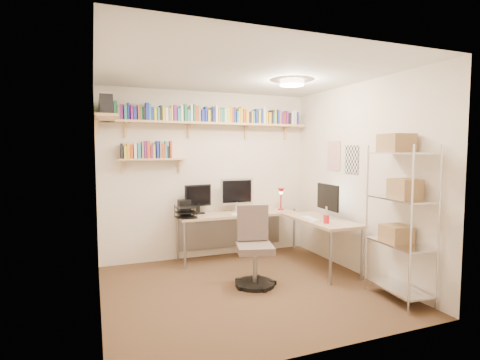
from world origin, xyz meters
The scene contains 6 objects.
ground centered at (0.00, 0.00, 0.00)m, with size 3.20×3.20×0.00m, color #3F2D1B.
room_shell centered at (0.00, 0.00, 1.55)m, with size 3.24×3.04×2.52m.
wall_shelves centered at (-0.43, 1.29, 2.03)m, with size 3.12×1.09×0.80m.
corner_desk centered at (0.48, 0.98, 0.68)m, with size 2.12×1.80×1.20m.
office_chair centered at (0.15, 0.10, 0.40)m, with size 0.52×0.53×0.95m.
wire_rack centered at (1.42, -0.88, 1.14)m, with size 0.42×0.76×1.80m.
Camera 1 is at (-1.63, -3.96, 1.62)m, focal length 28.00 mm.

